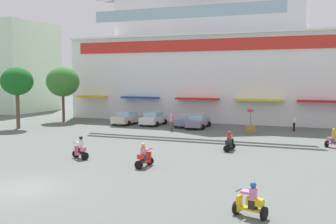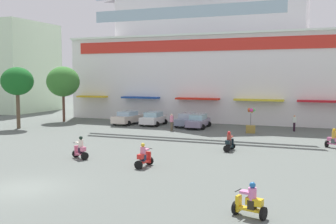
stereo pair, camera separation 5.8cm
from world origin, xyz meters
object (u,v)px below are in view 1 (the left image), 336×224
(scooter_rider_3, at_px, (80,149))
(balloon_vendor_cart, at_px, (250,124))
(parked_car_3, at_px, (198,121))
(scooter_rider_9, at_px, (251,202))
(scooter_rider_5, at_px, (229,143))
(parked_car_1, at_px, (153,118))
(scooter_rider_8, at_px, (144,157))
(pedestrian_1, at_px, (294,122))
(pedestrian_0, at_px, (171,121))
(scooter_rider_1, at_px, (335,140))
(parked_car_2, at_px, (187,120))
(parked_car_0, at_px, (127,118))
(plaza_tree_2, at_px, (17,82))
(plaza_tree_0, at_px, (63,82))

(scooter_rider_3, bearing_deg, balloon_vendor_cart, 62.23)
(parked_car_3, distance_m, scooter_rider_9, 27.21)
(scooter_rider_3, relative_size, scooter_rider_5, 1.04)
(parked_car_1, bearing_deg, parked_car_3, -6.09)
(scooter_rider_5, distance_m, scooter_rider_8, 8.07)
(scooter_rider_5, bearing_deg, parked_car_3, 116.82)
(pedestrian_1, bearing_deg, parked_car_1, -178.62)
(scooter_rider_8, xyz_separation_m, pedestrian_0, (-4.18, 15.98, 0.35))
(scooter_rider_8, relative_size, pedestrian_0, 0.88)
(scooter_rider_1, height_order, balloon_vendor_cart, balloon_vendor_cart)
(parked_car_2, bearing_deg, scooter_rider_9, -66.81)
(parked_car_0, bearing_deg, scooter_rider_5, -39.78)
(scooter_rider_3, xyz_separation_m, pedestrian_0, (0.84, 15.23, 0.35))
(balloon_vendor_cart, bearing_deg, parked_car_2, 160.78)
(parked_car_3, bearing_deg, pedestrian_1, 5.53)
(parked_car_2, distance_m, pedestrian_1, 11.23)
(pedestrian_1, height_order, balloon_vendor_cart, balloon_vendor_cart)
(parked_car_0, xyz_separation_m, scooter_rider_8, (10.83, -19.27, -0.14))
(parked_car_0, distance_m, pedestrian_0, 7.42)
(balloon_vendor_cart, bearing_deg, scooter_rider_3, -117.77)
(plaza_tree_2, height_order, scooter_rider_1, plaza_tree_2)
(scooter_rider_3, bearing_deg, plaza_tree_2, 143.56)
(scooter_rider_1, distance_m, scooter_rider_9, 18.00)
(parked_car_2, height_order, parked_car_3, parked_car_2)
(plaza_tree_2, height_order, pedestrian_0, plaza_tree_2)
(parked_car_1, xyz_separation_m, pedestrian_0, (3.54, -3.58, 0.22))
(plaza_tree_0, xyz_separation_m, scooter_rider_3, (14.42, -18.27, -4.24))
(plaza_tree_2, height_order, scooter_rider_3, plaza_tree_2)
(scooter_rider_8, height_order, pedestrian_1, pedestrian_1)
(parked_car_1, distance_m, scooter_rider_1, 20.55)
(scooter_rider_1, bearing_deg, scooter_rider_3, -146.92)
(scooter_rider_1, bearing_deg, scooter_rider_9, -101.45)
(parked_car_2, relative_size, pedestrian_1, 2.49)
(scooter_rider_3, relative_size, pedestrian_0, 0.89)
(scooter_rider_3, bearing_deg, scooter_rider_8, -8.51)
(parked_car_3, bearing_deg, scooter_rider_5, -63.18)
(plaza_tree_0, xyz_separation_m, balloon_vendor_cart, (23.06, -1.85, -4.02))
(balloon_vendor_cart, bearing_deg, parked_car_3, 162.84)
(parked_car_0, height_order, pedestrian_0, pedestrian_0)
(scooter_rider_9, relative_size, balloon_vendor_cart, 0.58)
(plaza_tree_0, distance_m, parked_car_2, 16.28)
(parked_car_1, height_order, scooter_rider_1, scooter_rider_1)
(parked_car_1, distance_m, scooter_rider_3, 19.01)
(plaza_tree_0, bearing_deg, parked_car_3, -0.10)
(scooter_rider_3, height_order, scooter_rider_8, scooter_rider_3)
(scooter_rider_1, height_order, scooter_rider_8, scooter_rider_1)
(pedestrian_0, bearing_deg, scooter_rider_1, -17.32)
(pedestrian_0, height_order, balloon_vendor_cart, balloon_vendor_cart)
(plaza_tree_0, relative_size, pedestrian_0, 3.88)
(pedestrian_0, xyz_separation_m, pedestrian_1, (11.71, 3.95, -0.05))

